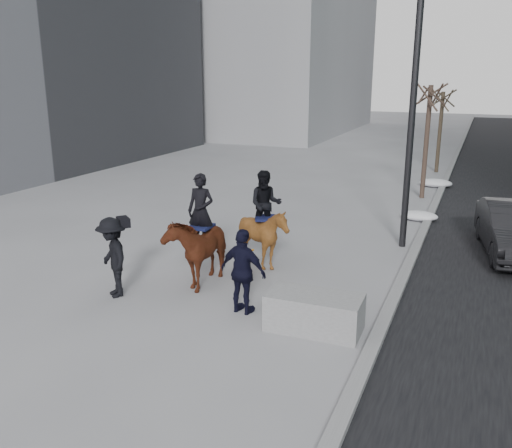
% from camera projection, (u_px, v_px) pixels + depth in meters
% --- Properties ---
extents(ground, '(120.00, 120.00, 0.00)m').
position_uv_depth(ground, '(234.00, 308.00, 11.19)').
color(ground, gray).
rests_on(ground, ground).
extents(curb, '(0.25, 90.00, 0.12)m').
position_uv_depth(curb, '(432.00, 210.00, 18.93)').
color(curb, gray).
rests_on(curb, ground).
extents(planter, '(1.79, 0.92, 0.71)m').
position_uv_depth(planter, '(314.00, 312.00, 10.17)').
color(planter, gray).
rests_on(planter, ground).
extents(tree_near, '(1.20, 1.20, 4.73)m').
position_uv_depth(tree_near, '(427.00, 137.00, 20.42)').
color(tree_near, '#33241E').
rests_on(tree_near, ground).
extents(tree_far, '(1.20, 1.20, 4.25)m').
position_uv_depth(tree_far, '(440.00, 128.00, 25.93)').
color(tree_far, '#362820').
rests_on(tree_far, ground).
extents(mounted_left, '(0.96, 1.98, 2.52)m').
position_uv_depth(mounted_left, '(199.00, 243.00, 12.39)').
color(mounted_left, '#4F250F').
rests_on(mounted_left, ground).
extents(mounted_right, '(1.70, 1.79, 2.43)m').
position_uv_depth(mounted_right, '(264.00, 230.00, 13.29)').
color(mounted_right, '#512E10').
rests_on(mounted_right, ground).
extents(feeder, '(1.08, 0.93, 1.75)m').
position_uv_depth(feeder, '(243.00, 272.00, 10.77)').
color(feeder, black).
rests_on(feeder, ground).
extents(camera_crew, '(1.29, 1.22, 1.75)m').
position_uv_depth(camera_crew, '(113.00, 257.00, 11.60)').
color(camera_crew, black).
rests_on(camera_crew, ground).
extents(lamppost, '(0.25, 1.93, 9.09)m').
position_uv_depth(lamppost, '(415.00, 60.00, 13.70)').
color(lamppost, black).
rests_on(lamppost, ground).
extents(snow_piles, '(1.35, 6.65, 0.34)m').
position_uv_depth(snow_piles, '(430.00, 195.00, 20.82)').
color(snow_piles, white).
rests_on(snow_piles, ground).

